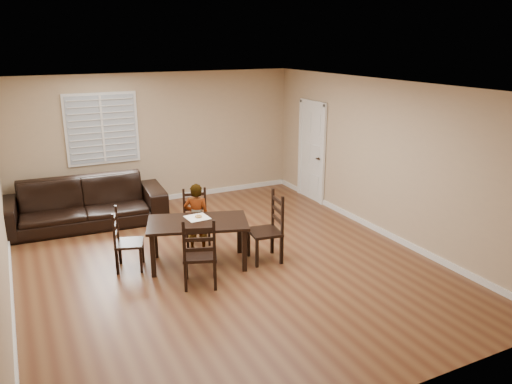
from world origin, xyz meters
TOP-DOWN VIEW (x-y plane):
  - ground at (0.00, 0.00)m, footprint 7.00×7.00m
  - room at (0.04, 0.18)m, footprint 6.04×7.04m
  - dining_table at (-0.36, 0.14)m, footprint 1.68×1.26m
  - chair_near at (-0.08, 1.05)m, footprint 0.49×0.47m
  - chair_far at (-0.62, -0.62)m, footprint 0.59×0.57m
  - chair_left at (-1.45, 0.50)m, footprint 0.51×0.53m
  - chair_right at (0.74, -0.20)m, footprint 0.52×0.55m
  - child at (-0.20, 0.66)m, footprint 0.50×0.45m
  - napkin at (-0.31, 0.30)m, footprint 0.36×0.36m
  - donut at (-0.29, 0.30)m, footprint 0.11×0.11m
  - sofa at (-1.68, 2.68)m, footprint 3.01×1.33m

SIDE VIEW (x-z plane):
  - ground at x=0.00m, z-range 0.00..0.00m
  - chair_near at x=-0.08m, z-range -0.04..0.88m
  - sofa at x=-1.68m, z-range 0.00..0.86m
  - chair_left at x=-1.45m, z-range -0.04..0.90m
  - chair_far at x=-0.62m, z-range -0.05..0.98m
  - chair_right at x=0.74m, z-range -0.05..1.04m
  - child at x=-0.20m, z-range 0.00..1.14m
  - dining_table at x=-0.36m, z-range 0.26..0.96m
  - napkin at x=-0.31m, z-range 0.70..0.70m
  - donut at x=-0.29m, z-range 0.71..0.74m
  - room at x=0.04m, z-range 0.45..3.17m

